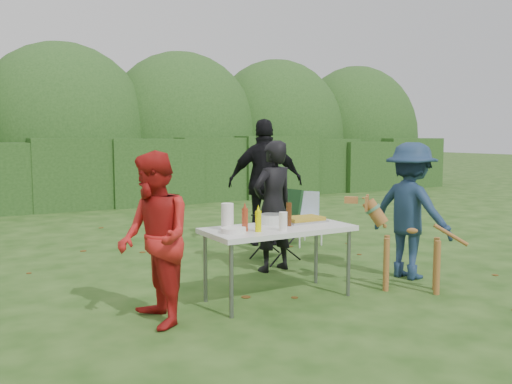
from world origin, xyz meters
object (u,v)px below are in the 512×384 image
person_black_puffy (265,182)px  beer_bottle (289,214)px  person_red_jacket (154,239)px  person_cook (273,206)px  folding_table (278,232)px  paper_towel_roll (227,217)px  mustard_bottle (258,221)px  lawn_chair (302,218)px  child (411,211)px  dog (412,245)px  camping_chair (275,225)px  ketchup_bottle (245,220)px

person_black_puffy → beer_bottle: person_black_puffy is taller
person_red_jacket → beer_bottle: person_red_jacket is taller
person_cook → folding_table: bearing=52.6°
person_red_jacket → paper_towel_roll: bearing=105.6°
person_cook → mustard_bottle: person_cook is taller
lawn_chair → mustard_bottle: mustard_bottle is taller
lawn_chair → folding_table: bearing=10.5°
child → mustard_bottle: (-2.09, -0.07, 0.05)m
folding_table → mustard_bottle: (-0.31, -0.13, 0.15)m
dog → folding_table: bearing=26.6°
lawn_chair → beer_bottle: beer_bottle is taller
dog → paper_towel_roll: 2.03m
person_cook → child: bearing=130.2°
beer_bottle → person_black_puffy: bearing=63.9°
camping_chair → lawn_chair: camping_chair is taller
lawn_chair → mustard_bottle: 3.15m
person_black_puffy → beer_bottle: bearing=87.8°
paper_towel_roll → child: bearing=-4.0°
person_cook → camping_chair: (0.32, 0.46, -0.32)m
person_red_jacket → paper_towel_roll: person_red_jacket is taller
folding_table → person_cook: (0.57, 1.02, 0.11)m
person_black_puffy → dog: 2.92m
child → lawn_chair: size_ratio=1.96×
person_black_puffy → camping_chair: (-0.42, -0.94, -0.48)m
person_red_jacket → dog: size_ratio=1.48×
person_red_jacket → camping_chair: size_ratio=1.61×
dog → mustard_bottle: bearing=34.0°
folding_table → person_cook: 1.17m
dog → lawn_chair: bearing=-54.1°
child → paper_towel_roll: bearing=74.7°
paper_towel_roll → lawn_chair: bearing=41.4°
folding_table → person_black_puffy: 2.77m
ketchup_bottle → paper_towel_roll: 0.18m
mustard_bottle → person_red_jacket: bearing=178.4°
dog → person_red_jacket: bearing=37.4°
dog → beer_bottle: dog is taller
beer_bottle → dog: bearing=-19.6°
person_black_puffy → paper_towel_roll: (-1.83, -2.32, -0.08)m
person_black_puffy → beer_bottle: 2.70m
person_cook → ketchup_bottle: 1.44m
mustard_bottle → paper_towel_roll: paper_towel_roll is taller
camping_chair → person_cook: bearing=42.1°
paper_towel_roll → mustard_bottle: bearing=-47.8°
dog → mustard_bottle: dog is taller
camping_chair → lawn_chair: 1.14m
folding_table → ketchup_bottle: 0.44m
person_cook → camping_chair: person_cook is taller
mustard_bottle → folding_table: bearing=23.0°
camping_chair → ketchup_bottle: bearing=36.3°
mustard_bottle → ketchup_bottle: 0.13m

